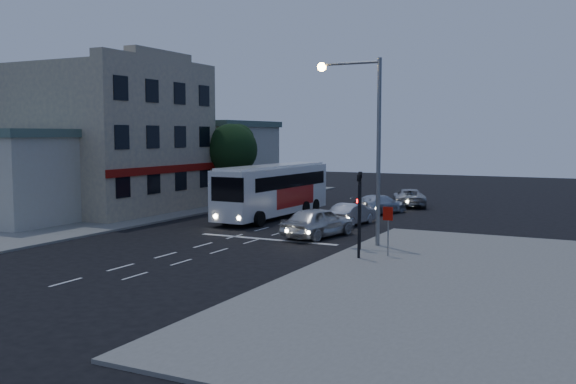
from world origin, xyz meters
The scene contains 17 objects.
ground centered at (0.00, 0.00, 0.00)m, with size 120.00×120.00×0.00m, color black.
sidewalk_near centered at (13.00, -4.00, 0.06)m, with size 12.00×24.00×0.12m, color slate.
sidewalk_far centered at (-13.00, 8.00, 0.06)m, with size 12.00×50.00×0.12m, color slate.
road_markings centered at (1.29, 3.31, 0.00)m, with size 8.00×30.55×0.01m.
tour_bus centered at (-1.77, 9.76, 1.89)m, with size 2.72×11.44×3.50m.
car_suv centered at (4.12, 3.80, 0.83)m, with size 1.95×4.85×1.65m, color silver.
car_sedan_a centered at (4.02, 9.07, 0.67)m, with size 1.41×4.04×1.33m, color silver.
car_sedan_b centered at (3.77, 15.09, 0.66)m, with size 1.86×4.58×1.33m, color silver.
car_sedan_c centered at (4.32, 20.44, 0.68)m, with size 2.26×4.90×1.36m, color #A7A8AB.
traffic_signal_main centered at (7.60, 0.78, 2.42)m, with size 0.25×0.35×4.10m.
traffic_signal_side centered at (8.30, -1.20, 2.42)m, with size 0.18×0.15×4.10m.
regulatory_sign centered at (9.30, -0.24, 1.60)m, with size 0.45×0.12×2.20m.
streetlight centered at (7.34, 2.20, 5.73)m, with size 3.32×0.44×9.00m.
main_building centered at (-13.96, 8.00, 5.16)m, with size 10.12×12.00×11.00m.
low_building_south centered at (-14.50, -0.50, 3.00)m, with size 7.40×5.40×5.70m.
low_building_north centered at (-13.50, 20.00, 3.39)m, with size 9.40×9.40×6.50m.
street_tree centered at (-8.21, 15.02, 4.50)m, with size 4.00×4.00×6.20m.
Camera 1 is at (17.96, -27.23, 5.50)m, focal length 40.00 mm.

